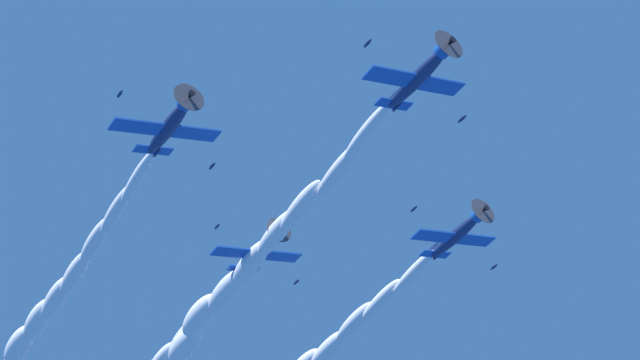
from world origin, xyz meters
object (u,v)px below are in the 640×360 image
(airplane_left_wingman, at_px, (458,234))
(airplane_right_wingman, at_px, (170,125))
(airplane_slot_tail, at_px, (260,250))
(airplane_lead, at_px, (420,76))

(airplane_left_wingman, distance_m, airplane_right_wingman, 27.40)
(airplane_slot_tail, bearing_deg, airplane_right_wingman, -39.49)
(airplane_right_wingman, bearing_deg, airplane_slot_tail, 140.51)
(airplane_lead, height_order, airplane_right_wingman, airplane_right_wingman)
(airplane_left_wingman, distance_m, airplane_slot_tail, 18.02)
(airplane_lead, relative_size, airplane_right_wingman, 1.00)
(airplane_right_wingman, bearing_deg, airplane_left_wingman, 99.99)
(airplane_lead, relative_size, airplane_left_wingman, 0.99)
(airplane_lead, xyz_separation_m, airplane_right_wingman, (-10.95, -16.14, -0.01))
(airplane_lead, distance_m, airplane_left_wingman, 19.10)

